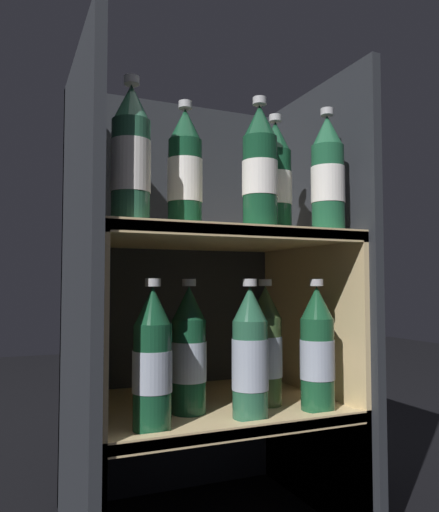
% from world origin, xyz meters
% --- Properties ---
extents(fridge_back_wall, '(0.56, 0.02, 0.97)m').
position_xyz_m(fridge_back_wall, '(0.00, 0.42, 0.49)').
color(fridge_back_wall, '#23262B').
rests_on(fridge_back_wall, ground_plane).
extents(fridge_side_left, '(0.02, 0.45, 0.97)m').
position_xyz_m(fridge_side_left, '(-0.27, 0.21, 0.49)').
color(fridge_side_left, '#23262B').
rests_on(fridge_side_left, ground_plane).
extents(fridge_side_right, '(0.02, 0.45, 0.97)m').
position_xyz_m(fridge_side_right, '(0.27, 0.21, 0.49)').
color(fridge_side_right, '#23262B').
rests_on(fridge_side_right, ground_plane).
extents(shelf_lower, '(0.52, 0.41, 0.26)m').
position_xyz_m(shelf_lower, '(0.00, 0.20, 0.20)').
color(shelf_lower, '#DBBC84').
rests_on(shelf_lower, ground_plane).
extents(shelf_upper, '(0.52, 0.41, 0.62)m').
position_xyz_m(shelf_upper, '(0.00, 0.20, 0.43)').
color(shelf_upper, '#DBBC84').
rests_on(shelf_upper, ground_plane).
extents(bottle_upper_front_0, '(0.07, 0.07, 0.26)m').
position_xyz_m(bottle_upper_front_0, '(-0.21, 0.06, 0.73)').
color(bottle_upper_front_0, '#285B42').
rests_on(bottle_upper_front_0, shelf_upper).
extents(bottle_upper_front_1, '(0.07, 0.07, 0.26)m').
position_xyz_m(bottle_upper_front_1, '(0.05, 0.06, 0.73)').
color(bottle_upper_front_1, '#144228').
rests_on(bottle_upper_front_1, shelf_upper).
extents(bottle_upper_front_2, '(0.07, 0.07, 0.26)m').
position_xyz_m(bottle_upper_front_2, '(0.21, 0.06, 0.73)').
color(bottle_upper_front_2, '#1E5638').
rests_on(bottle_upper_front_2, shelf_upper).
extents(bottle_upper_back_0, '(0.07, 0.07, 0.26)m').
position_xyz_m(bottle_upper_back_0, '(-0.08, 0.13, 0.73)').
color(bottle_upper_back_0, '#144228').
rests_on(bottle_upper_back_0, shelf_upper).
extents(bottle_upper_back_1, '(0.07, 0.07, 0.26)m').
position_xyz_m(bottle_upper_back_1, '(0.13, 0.13, 0.73)').
color(bottle_upper_back_1, '#144228').
rests_on(bottle_upper_back_1, shelf_upper).
extents(bottle_lower_front_0, '(0.07, 0.07, 0.26)m').
position_xyz_m(bottle_lower_front_0, '(-0.16, 0.06, 0.38)').
color(bottle_lower_front_0, '#144228').
rests_on(bottle_lower_front_0, shelf_lower).
extents(bottle_lower_front_1, '(0.07, 0.07, 0.26)m').
position_xyz_m(bottle_lower_front_1, '(0.03, 0.06, 0.37)').
color(bottle_lower_front_1, '#285B42').
rests_on(bottle_lower_front_1, shelf_lower).
extents(bottle_lower_front_2, '(0.07, 0.07, 0.26)m').
position_xyz_m(bottle_lower_front_2, '(0.18, 0.06, 0.37)').
color(bottle_lower_front_2, '#194C2D').
rests_on(bottle_lower_front_2, shelf_lower).
extents(bottle_lower_back_0, '(0.07, 0.07, 0.26)m').
position_xyz_m(bottle_lower_back_0, '(-0.07, 0.13, 0.37)').
color(bottle_lower_back_0, '#144228').
rests_on(bottle_lower_back_0, shelf_lower).
extents(bottle_lower_back_1, '(0.07, 0.07, 0.26)m').
position_xyz_m(bottle_lower_back_1, '(0.10, 0.13, 0.37)').
color(bottle_lower_back_1, '#384C28').
rests_on(bottle_lower_back_1, shelf_lower).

